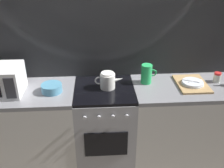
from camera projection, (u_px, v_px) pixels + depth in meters
The scene contains 10 objects.
ground_plane at pixel (105, 157), 3.02m from camera, with size 8.00×8.00×0.00m, color #6B6054.
back_wall at pixel (103, 49), 2.74m from camera, with size 3.60×0.05×2.40m.
counter_left at pixel (20, 129), 2.75m from camera, with size 1.20×0.60×0.90m.
stove_unit at pixel (105, 125), 2.80m from camera, with size 0.60×0.63×0.90m.
counter_right at pixel (187, 122), 2.86m from camera, with size 1.20×0.60×0.90m.
kettle at pixel (108, 80), 2.57m from camera, with size 0.28×0.15×0.17m.
mixing_bowl at pixel (52, 88), 2.52m from camera, with size 0.20×0.20×0.08m, color teal.
pitcher at pixel (147, 74), 2.66m from camera, with size 0.16×0.11×0.20m.
dish_pile at pixel (192, 83), 2.65m from camera, with size 0.30×0.40×0.06m.
spice_jar at pixel (217, 77), 2.70m from camera, with size 0.08×0.08×0.10m.
Camera 1 is at (-0.07, -2.27, 2.16)m, focal length 41.96 mm.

